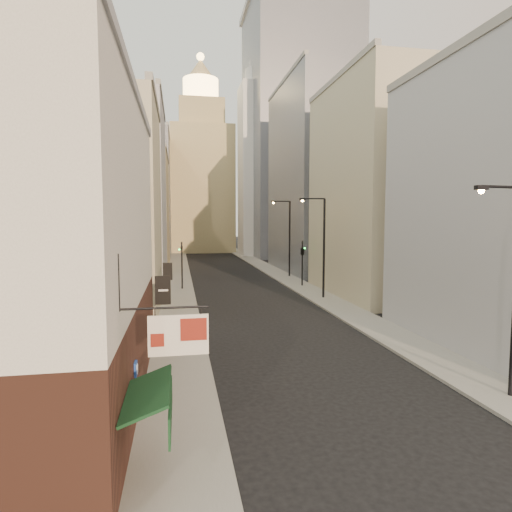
{
  "coord_description": "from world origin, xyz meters",
  "views": [
    {
      "loc": [
        -6.46,
        -8.35,
        7.2
      ],
      "look_at": [
        -1.97,
        16.36,
        5.1
      ],
      "focal_mm": 30.0,
      "sensor_mm": 36.0,
      "label": 1
    }
  ],
  "objects": [
    {
      "name": "left_bldg_grey",
      "position": [
        -12.0,
        42.0,
        10.0
      ],
      "size": [
        8.0,
        16.0,
        20.0
      ],
      "primitive_type": "cube",
      "color": "#A2A3A9",
      "rests_on": "ground"
    },
    {
      "name": "streetlamp_mid",
      "position": [
        6.31,
        28.71,
        5.26
      ],
      "size": [
        2.42,
        0.39,
        9.21
      ],
      "rotation": [
        0.0,
        0.0,
        -0.08
      ],
      "color": "black",
      "rests_on": "ground"
    },
    {
      "name": "traffic_light_left",
      "position": [
        -6.16,
        36.14,
        3.68
      ],
      "size": [
        0.63,
        0.6,
        5.0
      ],
      "rotation": [
        0.0,
        0.0,
        2.73
      ],
      "color": "black",
      "rests_on": "ground"
    },
    {
      "name": "traffic_light_right",
      "position": [
        6.69,
        36.01,
        3.94
      ],
      "size": [
        0.79,
        0.79,
        5.0
      ],
      "rotation": [
        0.0,
        0.0,
        3.34
      ],
      "color": "black",
      "rests_on": "ground"
    },
    {
      "name": "left_bldg_beige",
      "position": [
        -12.0,
        26.0,
        8.0
      ],
      "size": [
        8.0,
        12.0,
        16.0
      ],
      "primitive_type": "cube",
      "color": "#B5AC8C",
      "rests_on": "ground"
    },
    {
      "name": "left_bldg_tan",
      "position": [
        -12.0,
        60.0,
        8.5
      ],
      "size": [
        8.0,
        18.0,
        17.0
      ],
      "primitive_type": "cube",
      "color": "tan",
      "rests_on": "ground"
    },
    {
      "name": "right_bldg_wingrid",
      "position": [
        12.0,
        50.0,
        13.0
      ],
      "size": [
        8.0,
        20.0,
        26.0
      ],
      "primitive_type": "cube",
      "color": "gray",
      "rests_on": "ground"
    },
    {
      "name": "streetlamp_far",
      "position": [
        7.07,
        43.83,
        5.5
      ],
      "size": [
        2.53,
        0.32,
        9.63
      ],
      "rotation": [
        0.0,
        0.0,
        0.04
      ],
      "color": "black",
      "rests_on": "ground"
    },
    {
      "name": "near_building_left",
      "position": [
        -10.99,
        9.0,
        6.02
      ],
      "size": [
        8.3,
        23.04,
        12.3
      ],
      "color": "#552E23",
      "rests_on": "ground"
    },
    {
      "name": "sidewalk_right",
      "position": [
        6.5,
        55.0,
        0.07
      ],
      "size": [
        3.0,
        140.0,
        0.15
      ],
      "primitive_type": "cube",
      "color": "gray",
      "rests_on": "ground"
    },
    {
      "name": "highrise",
      "position": [
        18.0,
        78.0,
        25.66
      ],
      "size": [
        21.0,
        23.0,
        51.2
      ],
      "color": "gray",
      "rests_on": "ground"
    },
    {
      "name": "white_tower",
      "position": [
        10.0,
        78.0,
        18.61
      ],
      "size": [
        8.0,
        8.0,
        41.5
      ],
      "color": "silver",
      "rests_on": "ground"
    },
    {
      "name": "streetlamp_near",
      "position": [
        6.44,
        6.26,
        4.87
      ],
      "size": [
        2.24,
        0.42,
        8.53
      ],
      "rotation": [
        0.0,
        0.0,
        0.1
      ],
      "color": "black",
      "rests_on": "ground"
    },
    {
      "name": "left_bldg_wingrid",
      "position": [
        -12.0,
        80.0,
        12.0
      ],
      "size": [
        8.0,
        20.0,
        24.0
      ],
      "primitive_type": "cube",
      "color": "gray",
      "rests_on": "ground"
    },
    {
      "name": "sidewalk_left",
      "position": [
        -6.5,
        55.0,
        0.07
      ],
      "size": [
        3.0,
        140.0,
        0.15
      ],
      "primitive_type": "cube",
      "color": "gray",
      "rests_on": "ground"
    },
    {
      "name": "clock_tower",
      "position": [
        -1.0,
        92.0,
        17.63
      ],
      "size": [
        14.0,
        14.0,
        44.9
      ],
      "color": "tan",
      "rests_on": "ground"
    },
    {
      "name": "right_bldg_beige",
      "position": [
        12.0,
        30.0,
        10.0
      ],
      "size": [
        8.0,
        16.0,
        20.0
      ],
      "primitive_type": "cube",
      "color": "#B5AC8C",
      "rests_on": "ground"
    }
  ]
}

